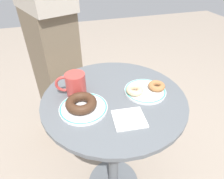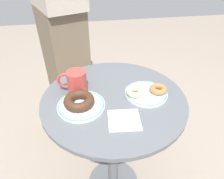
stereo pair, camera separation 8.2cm
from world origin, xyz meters
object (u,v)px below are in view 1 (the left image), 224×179
(coffee_mug, at_px, (75,84))
(donut_cinnamon, at_px, (157,86))
(plate_right, at_px, (145,91))
(donut_glazed, at_px, (135,90))
(paper_napkin, at_px, (129,119))
(plate_left, at_px, (84,108))
(cafe_table, at_px, (114,131))
(donut_chocolate, at_px, (81,103))
(person_figure, at_px, (46,16))

(coffee_mug, bearing_deg, donut_cinnamon, -12.79)
(plate_right, relative_size, donut_glazed, 2.45)
(donut_cinnamon, relative_size, paper_napkin, 0.64)
(plate_left, height_order, donut_cinnamon, donut_cinnamon)
(cafe_table, bearing_deg, donut_chocolate, -164.06)
(cafe_table, relative_size, paper_napkin, 6.10)
(plate_right, distance_m, donut_cinnamon, 0.05)
(donut_glazed, relative_size, coffee_mug, 0.58)
(plate_left, height_order, paper_napkin, plate_left)
(cafe_table, height_order, donut_glazed, donut_glazed)
(cafe_table, xyz_separation_m, plate_left, (-0.14, -0.04, 0.23))
(cafe_table, relative_size, donut_cinnamon, 9.58)
(cafe_table, distance_m, plate_left, 0.27)
(person_figure, bearing_deg, donut_glazed, -61.95)
(donut_chocolate, distance_m, donut_glazed, 0.23)
(cafe_table, relative_size, plate_right, 3.91)
(plate_left, height_order, donut_chocolate, donut_chocolate)
(cafe_table, height_order, donut_chocolate, donut_chocolate)
(donut_glazed, height_order, coffee_mug, coffee_mug)
(donut_glazed, bearing_deg, plate_right, 3.75)
(donut_chocolate, distance_m, donut_cinnamon, 0.34)
(donut_chocolate, bearing_deg, paper_napkin, -34.37)
(paper_napkin, height_order, coffee_mug, coffee_mug)
(coffee_mug, bearing_deg, plate_right, -14.52)
(donut_cinnamon, xyz_separation_m, paper_napkin, (-0.18, -0.14, -0.02))
(donut_glazed, bearing_deg, donut_chocolate, -173.32)
(donut_chocolate, xyz_separation_m, coffee_mug, (-0.01, 0.11, 0.02))
(donut_cinnamon, xyz_separation_m, person_figure, (-0.42, 0.58, 0.18))
(plate_left, bearing_deg, paper_napkin, -34.97)
(plate_right, xyz_separation_m, coffee_mug, (-0.29, 0.08, 0.04))
(plate_right, distance_m, donut_chocolate, 0.29)
(person_figure, bearing_deg, paper_napkin, -71.82)
(donut_glazed, bearing_deg, plate_left, -172.59)
(donut_cinnamon, xyz_separation_m, coffee_mug, (-0.34, 0.08, 0.03))
(paper_napkin, relative_size, person_figure, 0.06)
(donut_chocolate, distance_m, coffee_mug, 0.11)
(cafe_table, distance_m, donut_glazed, 0.26)
(donut_chocolate, relative_size, donut_cinnamon, 1.64)
(cafe_table, xyz_separation_m, coffee_mug, (-0.15, 0.06, 0.27))
(coffee_mug, bearing_deg, person_figure, 98.15)
(donut_cinnamon, bearing_deg, paper_napkin, -142.97)
(paper_napkin, relative_size, coffee_mug, 0.91)
(coffee_mug, relative_size, person_figure, 0.07)
(plate_left, relative_size, paper_napkin, 1.63)
(cafe_table, relative_size, plate_left, 3.74)
(donut_chocolate, height_order, donut_glazed, donut_chocolate)
(cafe_table, height_order, plate_left, plate_left)
(donut_chocolate, height_order, paper_napkin, donut_chocolate)
(plate_right, bearing_deg, paper_napkin, -132.76)
(cafe_table, bearing_deg, donut_glazed, -9.34)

